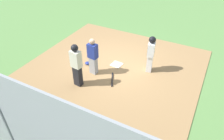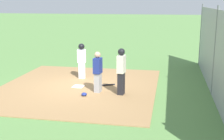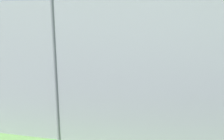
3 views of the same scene
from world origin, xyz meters
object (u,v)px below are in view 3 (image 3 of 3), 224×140
Objects in this scene: home_plate at (109,81)px; runner at (141,62)px; catcher_mask at (80,82)px; catcher at (90,67)px; umpire at (79,69)px; baseball_bat at (111,87)px.

runner is at bearing 10.05° from home_plate.
home_plate is 1.29m from catcher_mask.
umpire is (-0.12, -0.93, 0.11)m from catcher.
catcher is at bearing -34.59° from catcher_mask.
umpire is 7.35× the size of catcher_mask.
umpire is at bearing 179.71° from catcher.
baseball_bat is at bearing -43.23° from umpire.
baseball_bat is (1.04, 0.85, -0.90)m from umpire.
catcher is (-0.58, -0.98, 0.81)m from home_plate.
catcher_mask reaches higher than home_plate.
catcher reaches higher than baseball_bat.
catcher_mask reaches higher than baseball_bat.
umpire is 1.65m from catcher_mask.
runner is 1.87× the size of baseball_bat.
catcher is at bearing 59.15° from baseball_bat.
catcher is 0.90× the size of umpire.
umpire is 3.02m from runner.
home_plate is 0.25× the size of umpire.
catcher reaches higher than catcher_mask.
umpire reaches higher than catcher_mask.
home_plate is 1.69m from runner.
baseball_bat is at bearing -88.27° from catcher.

